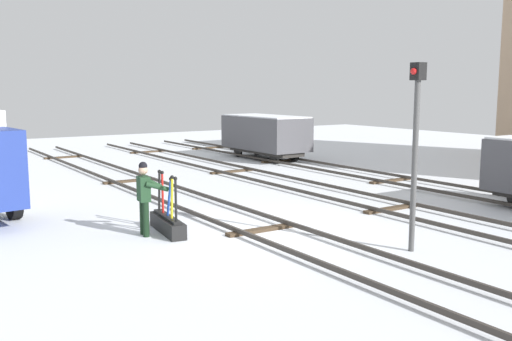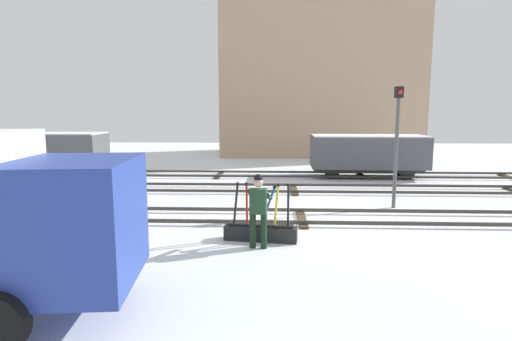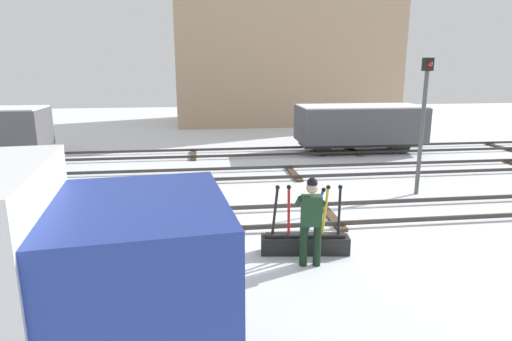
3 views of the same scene
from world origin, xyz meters
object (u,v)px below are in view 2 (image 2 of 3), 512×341
object	(u,v)px
signal_post	(397,135)
freight_car_far_end	(367,153)
freight_car_near_switch	(54,151)
switch_lever_frame	(261,231)
rail_worker	(258,206)

from	to	relation	value
signal_post	freight_car_far_end	bearing A→B (deg)	85.07
signal_post	freight_car_near_switch	size ratio (longest dim) A/B	0.82
switch_lever_frame	freight_car_far_end	xyz separation A→B (m)	(4.85, 10.07, 0.95)
switch_lever_frame	signal_post	xyz separation A→B (m)	(4.30, 3.66, 2.16)
signal_post	freight_car_far_end	distance (m)	6.55
rail_worker	signal_post	distance (m)	6.20
freight_car_near_switch	signal_post	bearing A→B (deg)	-23.85
rail_worker	freight_car_near_switch	world-z (taller)	freight_car_near_switch
freight_car_far_end	rail_worker	bearing A→B (deg)	-113.73
switch_lever_frame	signal_post	size ratio (longest dim) A/B	0.46
signal_post	freight_car_near_switch	bearing A→B (deg)	156.72
rail_worker	freight_car_far_end	world-z (taller)	freight_car_far_end
rail_worker	freight_car_far_end	size ratio (longest dim) A/B	0.32
switch_lever_frame	freight_car_near_switch	world-z (taller)	freight_car_near_switch
rail_worker	signal_post	world-z (taller)	signal_post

